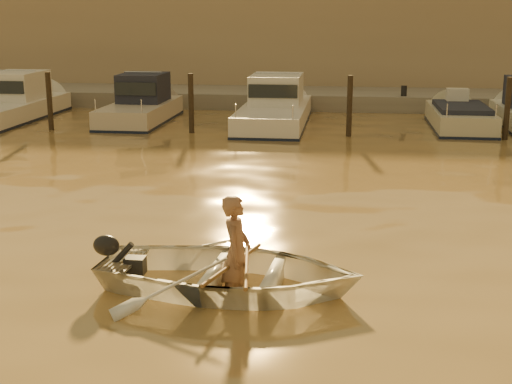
# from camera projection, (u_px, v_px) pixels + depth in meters

# --- Properties ---
(ground_plane) EXTENTS (160.00, 160.00, 0.00)m
(ground_plane) POSITION_uv_depth(u_px,v_px,m) (359.00, 298.00, 10.29)
(ground_plane) COLOR olive
(ground_plane) RESTS_ON ground
(dinghy) EXTENTS (4.11, 3.09, 0.81)m
(dinghy) POSITION_uv_depth(u_px,v_px,m) (230.00, 272.00, 10.50)
(dinghy) COLOR white
(dinghy) RESTS_ON ground_plane
(person) EXTENTS (0.47, 0.67, 1.76)m
(person) POSITION_uv_depth(u_px,v_px,m) (236.00, 254.00, 10.41)
(person) COLOR #8E6247
(person) RESTS_ON dinghy
(outboard_motor) EXTENTS (0.93, 0.47, 0.70)m
(outboard_motor) POSITION_uv_depth(u_px,v_px,m) (134.00, 265.00, 10.80)
(outboard_motor) COLOR black
(outboard_motor) RESTS_ON dinghy
(oar_port) EXTENTS (0.33, 2.09, 0.13)m
(oar_port) POSITION_uv_depth(u_px,v_px,m) (246.00, 265.00, 10.42)
(oar_port) COLOR brown
(oar_port) RESTS_ON dinghy
(oar_starboard) EXTENTS (0.58, 2.05, 0.13)m
(oar_starboard) POSITION_uv_depth(u_px,v_px,m) (233.00, 264.00, 10.46)
(oar_starboard) COLOR brown
(oar_starboard) RESTS_ON dinghy
(moored_boat_0) EXTENTS (2.27, 7.21, 1.75)m
(moored_boat_0) POSITION_uv_depth(u_px,v_px,m) (10.00, 103.00, 27.13)
(moored_boat_0) COLOR white
(moored_boat_0) RESTS_ON ground_plane
(moored_boat_1) EXTENTS (2.02, 6.08, 1.75)m
(moored_boat_1) POSITION_uv_depth(u_px,v_px,m) (140.00, 105.00, 26.50)
(moored_boat_1) COLOR beige
(moored_boat_1) RESTS_ON ground_plane
(moored_boat_2) EXTENTS (2.29, 7.66, 1.75)m
(moored_boat_2) POSITION_uv_depth(u_px,v_px,m) (275.00, 107.00, 25.87)
(moored_boat_2) COLOR white
(moored_boat_2) RESTS_ON ground_plane
(moored_boat_3) EXTENTS (1.91, 5.57, 0.95)m
(moored_boat_3) POSITION_uv_depth(u_px,v_px,m) (459.00, 122.00, 25.15)
(moored_boat_3) COLOR beige
(moored_boat_3) RESTS_ON ground_plane
(piling_0) EXTENTS (0.18, 0.18, 2.20)m
(piling_0) POSITION_uv_depth(u_px,v_px,m) (50.00, 104.00, 24.64)
(piling_0) COLOR #2D2319
(piling_0) RESTS_ON ground_plane
(piling_1) EXTENTS (0.18, 0.18, 2.20)m
(piling_1) POSITION_uv_depth(u_px,v_px,m) (191.00, 106.00, 24.01)
(piling_1) COLOR #2D2319
(piling_1) RESTS_ON ground_plane
(piling_2) EXTENTS (0.18, 0.18, 2.20)m
(piling_2) POSITION_uv_depth(u_px,v_px,m) (349.00, 109.00, 23.36)
(piling_2) COLOR #2D2319
(piling_2) RESTS_ON ground_plane
(piling_3) EXTENTS (0.18, 0.18, 2.20)m
(piling_3) POSITION_uv_depth(u_px,v_px,m) (507.00, 112.00, 22.73)
(piling_3) COLOR #2D2319
(piling_3) RESTS_ON ground_plane
(fender_b) EXTENTS (0.30, 0.30, 0.30)m
(fender_b) POSITION_uv_depth(u_px,v_px,m) (145.00, 130.00, 24.24)
(fender_b) COLOR #DF5B1A
(fender_b) RESTS_ON ground_plane
(fender_c) EXTENTS (0.30, 0.30, 0.30)m
(fender_c) POSITION_uv_depth(u_px,v_px,m) (294.00, 136.00, 22.98)
(fender_c) COLOR white
(fender_c) RESTS_ON ground_plane
(fender_d) EXTENTS (0.30, 0.30, 0.30)m
(fender_d) POSITION_uv_depth(u_px,v_px,m) (472.00, 136.00, 23.03)
(fender_d) COLOR orange
(fender_d) RESTS_ON ground_plane
(quay) EXTENTS (52.00, 4.00, 1.00)m
(quay) POSITION_uv_depth(u_px,v_px,m) (354.00, 103.00, 30.92)
(quay) COLOR gray
(quay) RESTS_ON ground_plane
(waterfront_building) EXTENTS (46.00, 7.00, 4.80)m
(waterfront_building) POSITION_uv_depth(u_px,v_px,m) (355.00, 44.00, 35.65)
(waterfront_building) COLOR #9E8466
(waterfront_building) RESTS_ON quay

